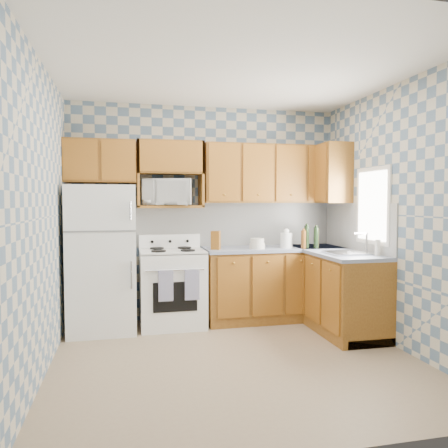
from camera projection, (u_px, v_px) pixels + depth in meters
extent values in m
plane|color=#886F56|center=(236.00, 360.00, 4.13)|extent=(3.40, 3.40, 0.00)
cube|color=slate|center=(206.00, 213.00, 5.61)|extent=(3.40, 0.02, 2.70)
cube|color=slate|center=(398.00, 216.00, 4.43)|extent=(0.02, 3.20, 2.70)
cube|color=white|center=(236.00, 224.00, 5.70)|extent=(2.60, 0.02, 0.56)
cube|color=white|center=(357.00, 226.00, 5.22)|extent=(0.02, 1.60, 0.56)
cube|color=white|center=(102.00, 259.00, 5.02)|extent=(0.75, 0.70, 1.68)
cube|color=white|center=(172.00, 289.00, 5.24)|extent=(0.76, 0.65, 0.90)
cube|color=silver|center=(172.00, 251.00, 5.22)|extent=(0.76, 0.65, 0.02)
cube|color=white|center=(170.00, 241.00, 5.48)|extent=(0.76, 0.08, 0.17)
cube|color=navy|center=(166.00, 286.00, 4.88)|extent=(0.16, 0.02, 0.35)
cube|color=navy|center=(192.00, 285.00, 4.94)|extent=(0.16, 0.02, 0.35)
cube|color=brown|center=(274.00, 285.00, 5.55)|extent=(1.75, 0.60, 0.88)
cube|color=brown|center=(334.00, 290.00, 5.19)|extent=(0.60, 1.60, 0.88)
cube|color=slate|center=(274.00, 249.00, 5.52)|extent=(1.77, 0.63, 0.04)
cube|color=slate|center=(334.00, 252.00, 5.17)|extent=(0.63, 1.60, 0.04)
cube|color=brown|center=(271.00, 174.00, 5.61)|extent=(1.75, 0.33, 0.74)
cube|color=brown|center=(100.00, 161.00, 5.14)|extent=(0.82, 0.33, 0.50)
cube|color=brown|center=(328.00, 174.00, 5.59)|extent=(0.33, 0.70, 0.74)
cube|color=brown|center=(170.00, 207.00, 5.35)|extent=(0.80, 0.33, 0.03)
imported|color=white|center=(168.00, 192.00, 5.33)|extent=(0.65, 0.50, 0.32)
cube|color=#B7B7BC|center=(349.00, 253.00, 4.83)|extent=(0.48, 0.40, 0.03)
cube|color=silver|center=(373.00, 206.00, 4.86)|extent=(0.02, 0.66, 0.86)
cylinder|color=black|center=(307.00, 237.00, 5.41)|extent=(0.06, 0.06, 0.28)
cylinder|color=black|center=(316.00, 238.00, 5.37)|extent=(0.06, 0.06, 0.26)
cylinder|color=brown|center=(316.00, 238.00, 5.48)|extent=(0.06, 0.06, 0.24)
cylinder|color=brown|center=(303.00, 240.00, 5.33)|extent=(0.06, 0.06, 0.22)
cube|color=brown|center=(216.00, 240.00, 5.26)|extent=(0.13, 0.13, 0.22)
cylinder|color=white|center=(286.00, 240.00, 5.43)|extent=(0.15, 0.15, 0.19)
cylinder|color=silver|center=(378.00, 248.00, 4.66)|extent=(0.06, 0.06, 0.17)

